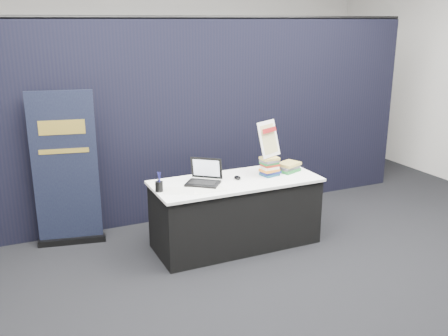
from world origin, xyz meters
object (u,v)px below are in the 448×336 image
book_stack_tall (269,166)px  stacking_chair (248,169)px  pullup_banner (66,179)px  laptop (201,178)px  info_sign (269,139)px  book_stack_short (288,167)px  display_table (236,212)px

book_stack_tall → stacking_chair: stacking_chair is taller
pullup_banner → stacking_chair: size_ratio=1.68×
laptop → book_stack_tall: size_ratio=2.15×
info_sign → stacking_chair: size_ratio=0.40×
book_stack_tall → pullup_banner: bearing=158.7°
info_sign → stacking_chair: (0.19, 0.83, -0.59)m
book_stack_short → pullup_banner: 2.44m
pullup_banner → book_stack_tall: bearing=-9.8°
display_table → book_stack_tall: bearing=-1.0°
info_sign → stacking_chair: info_sign is taller
info_sign → pullup_banner: pullup_banner is taller
laptop → stacking_chair: size_ratio=0.44×
info_sign → laptop: bearing=154.1°
book_stack_tall → stacking_chair: (0.19, 0.86, -0.29)m
laptop → display_table: bearing=31.7°
book_stack_short → info_sign: (-0.27, -0.01, 0.35)m
laptop → pullup_banner: size_ratio=0.26×
pullup_banner → stacking_chair: bearing=13.1°
book_stack_tall → book_stack_short: size_ratio=0.76×
book_stack_short → info_sign: info_sign is taller
display_table → laptop: laptop is taller
laptop → info_sign: 0.86m
book_stack_tall → pullup_banner: 2.20m
display_table → book_stack_short: 0.80m
display_table → laptop: bearing=173.0°
pullup_banner → stacking_chair: 2.24m
info_sign → display_table: bearing=159.1°
book_stack_short → stacking_chair: (-0.08, 0.82, -0.24)m
info_sign → book_stack_short: bearing=-21.6°
book_stack_tall → stacking_chair: 0.93m
stacking_chair → pullup_banner: bearing=-180.0°
laptop → book_stack_short: (1.06, -0.01, -0.01)m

